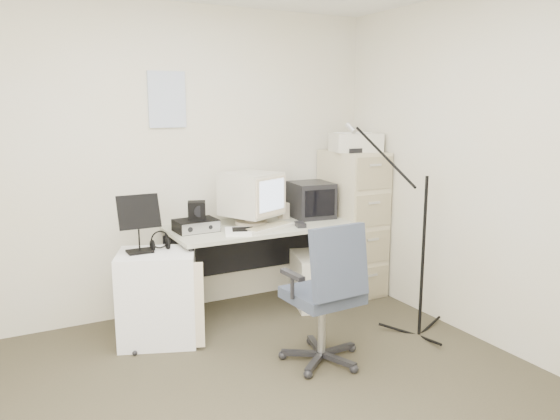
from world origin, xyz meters
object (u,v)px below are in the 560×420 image
desk (261,267)px  office_chair (322,292)px  side_cart (158,297)px  filing_cabinet (352,222)px

desk → office_chair: size_ratio=1.53×
desk → side_cart: 0.97m
filing_cabinet → desk: filing_cabinet is taller
side_cart → office_chair: bearing=-23.0°
office_chair → side_cart: 1.23m
filing_cabinet → desk: 0.99m
filing_cabinet → side_cart: bearing=-172.4°
filing_cabinet → office_chair: bearing=-132.8°
desk → office_chair: bearing=-93.4°
filing_cabinet → desk: (-0.95, -0.03, -0.29)m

